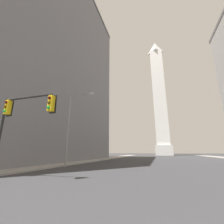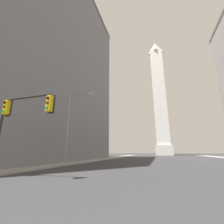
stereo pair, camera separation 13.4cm
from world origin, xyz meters
The scene contains 5 objects.
sidewalk_left centered at (-16.16, 30.13, 0.07)m, with size 5.00×100.44×0.15m, color gray.
building_left centered at (-25.68, 22.89, 21.29)m, with size 18.49×39.93×42.57m.
obelisk centered at (0.00, 83.70, 32.81)m, with size 8.43×8.43×68.14m.
traffic_light_near_left centered at (-11.76, 7.34, 4.34)m, with size 4.68×0.52×5.70m.
street_lamp centered at (-12.85, 16.03, 5.76)m, with size 3.56×0.36×9.44m.
Camera 1 is at (-2.27, -0.70, 1.74)m, focal length 24.00 mm.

